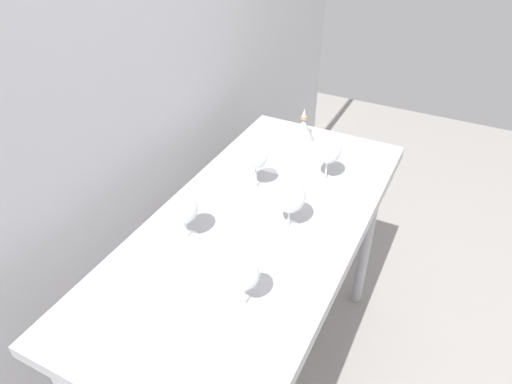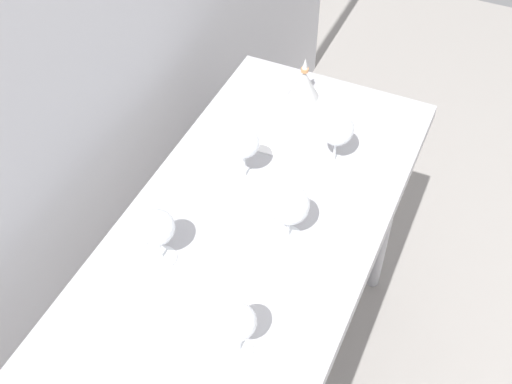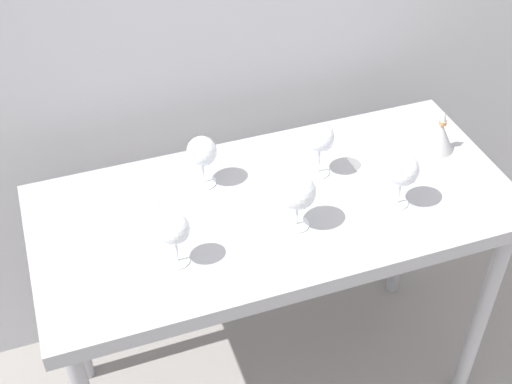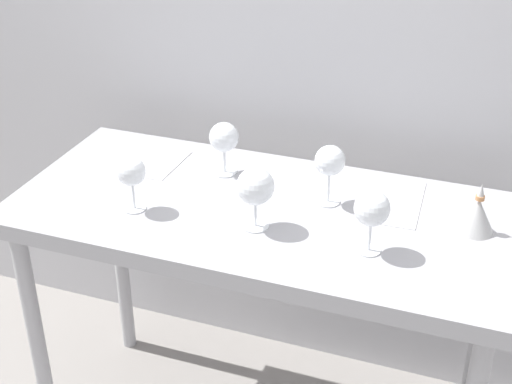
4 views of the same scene
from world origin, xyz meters
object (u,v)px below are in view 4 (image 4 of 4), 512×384
at_px(wine_glass_near_center, 255,188).
at_px(decanter_funnel, 477,215).
at_px(wine_glass_far_left, 224,139).
at_px(wine_glass_far_right, 330,162).
at_px(wine_glass_near_left, 131,173).
at_px(tasting_sheet_lower, 396,201).
at_px(tasting_sheet_upper, 157,162).
at_px(wine_glass_near_right, 372,210).

xyz_separation_m(wine_glass_near_center, decanter_funnel, (0.55, 0.18, -0.07)).
distance_m(wine_glass_far_left, wine_glass_far_right, 0.35).
relative_size(wine_glass_near_left, tasting_sheet_lower, 0.58).
height_order(wine_glass_near_left, tasting_sheet_upper, wine_glass_near_left).
distance_m(wine_glass_far_left, wine_glass_near_right, 0.57).
distance_m(wine_glass_far_left, tasting_sheet_upper, 0.25).
relative_size(tasting_sheet_upper, tasting_sheet_lower, 0.76).
relative_size(wine_glass_far_right, decanter_funnel, 1.23).
xyz_separation_m(wine_glass_far_left, tasting_sheet_upper, (-0.23, -0.01, -0.11)).
distance_m(tasting_sheet_upper, decanter_funnel, 0.98).
distance_m(tasting_sheet_lower, decanter_funnel, 0.24).
height_order(wine_glass_near_left, wine_glass_far_right, wine_glass_far_right).
relative_size(wine_glass_far_left, tasting_sheet_upper, 0.78).
bearing_deg(tasting_sheet_lower, wine_glass_far_right, -161.93).
xyz_separation_m(wine_glass_far_right, decanter_funnel, (0.40, -0.02, -0.08)).
xyz_separation_m(wine_glass_near_right, tasting_sheet_lower, (0.02, 0.27, -0.12)).
bearing_deg(tasting_sheet_upper, wine_glass_near_left, -73.96).
relative_size(wine_glass_near_right, tasting_sheet_upper, 0.81).
height_order(wine_glass_near_left, wine_glass_near_right, wine_glass_near_right).
bearing_deg(wine_glass_near_center, decanter_funnel, 17.66).
bearing_deg(tasting_sheet_upper, decanter_funnel, -2.81).
bearing_deg(decanter_funnel, tasting_sheet_upper, 175.55).
xyz_separation_m(wine_glass_far_right, tasting_sheet_upper, (-0.57, 0.06, -0.12)).
bearing_deg(wine_glass_far_right, wine_glass_near_center, -127.68).
bearing_deg(tasting_sheet_upper, wine_glass_near_right, -18.37).
height_order(wine_glass_near_center, decanter_funnel, wine_glass_near_center).
bearing_deg(wine_glass_near_right, wine_glass_near_center, 177.54).
bearing_deg(wine_glass_far_right, wine_glass_near_right, -51.99).
height_order(wine_glass_near_center, wine_glass_far_left, wine_glass_near_center).
bearing_deg(tasting_sheet_upper, wine_glass_near_center, -29.37).
xyz_separation_m(wine_glass_near_left, tasting_sheet_upper, (-0.07, 0.28, -0.11)).
xyz_separation_m(wine_glass_far_left, wine_glass_near_right, (0.50, -0.27, 0.01)).
bearing_deg(wine_glass_near_right, tasting_sheet_lower, 85.85).
bearing_deg(decanter_funnel, wine_glass_near_left, -167.34).
relative_size(wine_glass_near_left, wine_glass_far_left, 0.97).
bearing_deg(decanter_funnel, wine_glass_near_center, -162.34).
bearing_deg(decanter_funnel, wine_glass_near_right, -142.20).
height_order(tasting_sheet_upper, decanter_funnel, decanter_funnel).
relative_size(wine_glass_far_left, decanter_funnel, 1.15).
xyz_separation_m(wine_glass_near_center, tasting_sheet_upper, (-0.42, 0.25, -0.12)).
bearing_deg(wine_glass_near_left, tasting_sheet_lower, 22.84).
bearing_deg(tasting_sheet_lower, wine_glass_far_left, 177.57).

